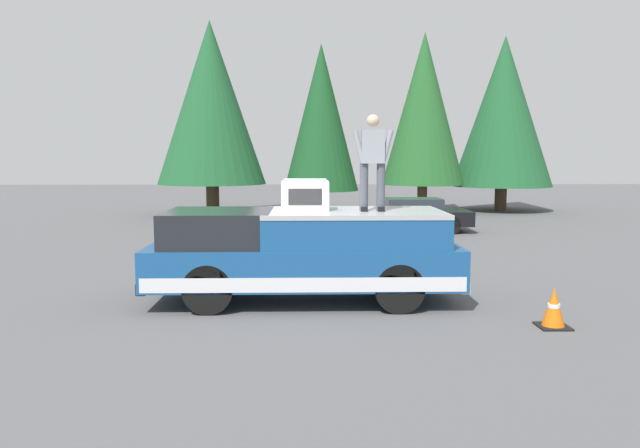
% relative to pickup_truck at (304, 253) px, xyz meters
% --- Properties ---
extents(ground_plane, '(90.00, 90.00, 0.00)m').
position_rel_pickup_truck_xyz_m(ground_plane, '(0.09, 0.60, -0.87)').
color(ground_plane, '#565659').
extents(pickup_truck, '(2.01, 5.54, 1.65)m').
position_rel_pickup_truck_xyz_m(pickup_truck, '(0.00, 0.00, 0.00)').
color(pickup_truck, navy).
rests_on(pickup_truck, ground).
extents(compressor_unit, '(0.65, 0.84, 0.56)m').
position_rel_pickup_truck_xyz_m(compressor_unit, '(0.10, -0.02, 1.05)').
color(compressor_unit, white).
rests_on(compressor_unit, pickup_truck).
extents(person_on_truck_bed, '(0.29, 0.72, 1.69)m').
position_rel_pickup_truck_xyz_m(person_on_truck_bed, '(-0.12, -1.20, 1.68)').
color(person_on_truck_bed, '#4C515B').
rests_on(person_on_truck_bed, pickup_truck).
extents(parked_car_black, '(1.64, 4.10, 1.16)m').
position_rel_pickup_truck_xyz_m(parked_car_black, '(10.05, -3.67, -0.29)').
color(parked_car_black, black).
rests_on(parked_car_black, ground).
extents(traffic_cone, '(0.47, 0.47, 0.62)m').
position_rel_pickup_truck_xyz_m(traffic_cone, '(-1.79, -3.83, -0.58)').
color(traffic_cone, black).
rests_on(traffic_cone, ground).
extents(conifer_far_left, '(4.65, 4.65, 8.19)m').
position_rel_pickup_truck_xyz_m(conifer_far_left, '(17.94, -9.35, 3.80)').
color(conifer_far_left, '#4C3826').
rests_on(conifer_far_left, ground).
extents(conifer_left, '(3.69, 3.69, 8.08)m').
position_rel_pickup_truck_xyz_m(conifer_left, '(16.60, -5.32, 3.82)').
color(conifer_left, '#4C3826').
rests_on(conifer_left, ground).
extents(conifer_center_left, '(3.33, 3.33, 7.53)m').
position_rel_pickup_truck_xyz_m(conifer_center_left, '(16.38, -0.71, 3.42)').
color(conifer_center_left, '#4C3826').
rests_on(conifer_center_left, ground).
extents(conifer_center_right, '(4.76, 4.76, 8.47)m').
position_rel_pickup_truck_xyz_m(conifer_center_right, '(16.25, 4.13, 4.04)').
color(conifer_center_right, '#4C3826').
rests_on(conifer_center_right, ground).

